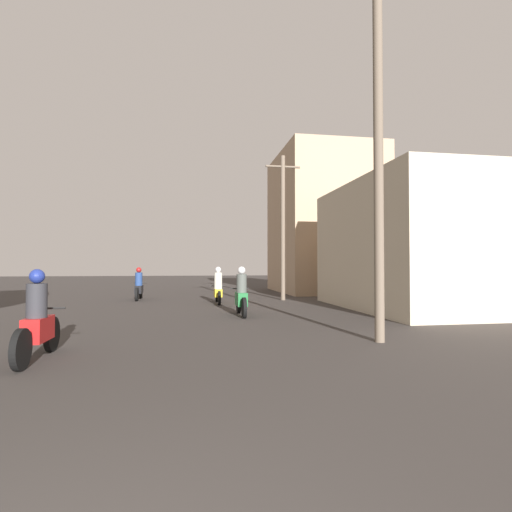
% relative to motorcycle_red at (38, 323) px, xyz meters
% --- Properties ---
extents(motorcycle_red, '(0.60, 2.00, 1.52)m').
position_rel_motorcycle_red_xyz_m(motorcycle_red, '(0.00, 0.00, 0.00)').
color(motorcycle_red, black).
rests_on(motorcycle_red, ground_plane).
extents(motorcycle_green, '(0.60, 1.96, 1.54)m').
position_rel_motorcycle_red_xyz_m(motorcycle_green, '(4.11, 5.30, 0.00)').
color(motorcycle_green, black).
rests_on(motorcycle_green, ground_plane).
extents(motorcycle_yellow, '(0.60, 2.05, 1.52)m').
position_rel_motorcycle_red_xyz_m(motorcycle_yellow, '(3.67, 9.40, -0.01)').
color(motorcycle_yellow, black).
rests_on(motorcycle_yellow, ground_plane).
extents(motorcycle_black, '(0.60, 2.08, 1.49)m').
position_rel_motorcycle_red_xyz_m(motorcycle_black, '(0.22, 11.75, -0.02)').
color(motorcycle_black, black).
rests_on(motorcycle_black, ground_plane).
extents(building_right_near, '(4.87, 7.63, 4.59)m').
position_rel_motorcycle_red_xyz_m(building_right_near, '(10.62, 6.28, 1.68)').
color(building_right_near, beige).
rests_on(building_right_near, ground_plane).
extents(building_right_far, '(5.43, 7.19, 8.27)m').
position_rel_motorcycle_red_xyz_m(building_right_far, '(10.46, 15.86, 3.52)').
color(building_right_far, tan).
rests_on(building_right_far, ground_plane).
extents(utility_pole_near, '(1.60, 0.20, 8.16)m').
position_rel_motorcycle_red_xyz_m(utility_pole_near, '(6.36, 0.54, 3.63)').
color(utility_pole_near, '#6B5B4C').
rests_on(utility_pole_near, ground_plane).
extents(utility_pole_far, '(1.60, 0.20, 6.60)m').
position_rel_motorcycle_red_xyz_m(utility_pole_far, '(6.70, 10.54, 2.84)').
color(utility_pole_far, '#6B5B4C').
rests_on(utility_pole_far, ground_plane).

